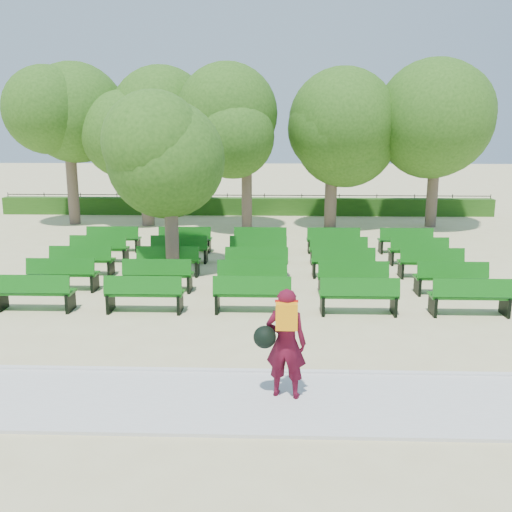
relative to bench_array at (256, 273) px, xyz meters
The scene contains 9 objects.
ground 1.44m from the bench_array, 134.20° to the right, with size 120.00×120.00×0.00m, color #C8BC85.
paving 8.49m from the bench_array, 96.77° to the right, with size 30.00×2.20×0.06m, color beige.
curb 7.35m from the bench_array, 97.83° to the right, with size 30.00×0.12×0.10m, color silver.
hedge 13.01m from the bench_array, 94.42° to the left, with size 26.00×0.70×0.90m, color #245014.
fence 13.41m from the bench_array, 94.28° to the left, with size 26.00×0.10×1.02m, color black, non-canonical shape.
tree_line 9.03m from the bench_array, 96.37° to the left, with size 21.80×6.80×7.04m, color #2F5C18, non-canonical shape.
bench_array is the anchor object (origin of this frame).
tree_among 4.53m from the bench_array, behind, with size 3.81×3.81×5.58m.
person 8.33m from the bench_array, 84.76° to the right, with size 0.93×0.60×1.89m.
Camera 1 is at (1.59, -16.14, 4.49)m, focal length 40.00 mm.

